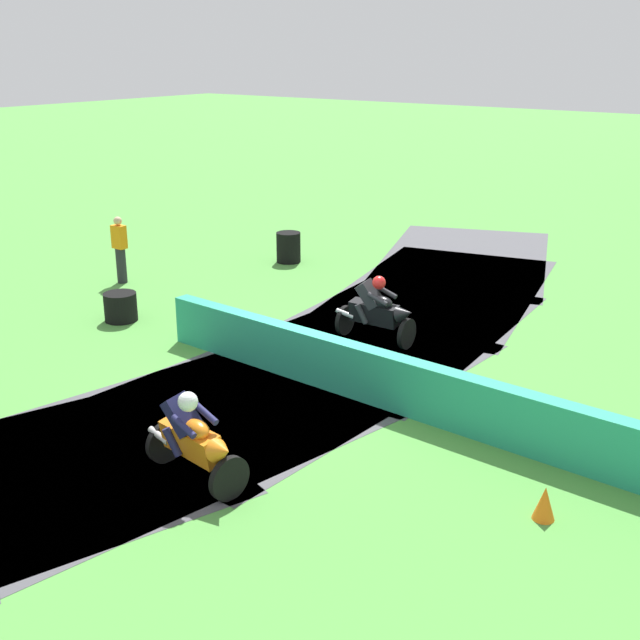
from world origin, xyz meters
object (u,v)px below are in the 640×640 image
at_px(track_marshal, 120,250).
at_px(motorcycle_trailing_black, 377,311).
at_px(tire_stack_mid_a, 121,307).
at_px(traffic_cone, 544,503).
at_px(tire_stack_mid_b, 288,247).
at_px(motorcycle_chase_orange, 194,439).

bearing_deg(track_marshal, motorcycle_trailing_black, 1.26).
distance_m(tire_stack_mid_a, traffic_cone, 10.22).
bearing_deg(track_marshal, traffic_cone, -17.36).
height_order(motorcycle_trailing_black, traffic_cone, motorcycle_trailing_black).
xyz_separation_m(motorcycle_trailing_black, tire_stack_mid_b, (-5.22, 3.79, -0.26)).
height_order(tire_stack_mid_a, tire_stack_mid_b, tire_stack_mid_b).
bearing_deg(traffic_cone, motorcycle_trailing_black, 141.33).
relative_size(motorcycle_chase_orange, track_marshal, 1.05).
height_order(motorcycle_trailing_black, track_marshal, track_marshal).
height_order(motorcycle_chase_orange, track_marshal, track_marshal).
bearing_deg(motorcycle_chase_orange, tire_stack_mid_b, 122.44).
relative_size(motorcycle_trailing_black, tire_stack_mid_b, 2.10).
bearing_deg(tire_stack_mid_b, motorcycle_chase_orange, -57.56).
bearing_deg(motorcycle_trailing_black, tire_stack_mid_b, 144.03).
height_order(motorcycle_chase_orange, tire_stack_mid_b, motorcycle_chase_orange).
bearing_deg(tire_stack_mid_a, motorcycle_trailing_black, 22.27).
distance_m(motorcycle_trailing_black, tire_stack_mid_b, 6.46).
relative_size(motorcycle_chase_orange, tire_stack_mid_b, 2.13).
bearing_deg(traffic_cone, track_marshal, 162.64).
bearing_deg(traffic_cone, motorcycle_chase_orange, -154.53).
height_order(track_marshal, traffic_cone, track_marshal).
relative_size(motorcycle_chase_orange, traffic_cone, 3.88).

